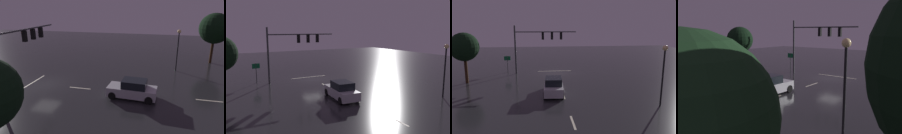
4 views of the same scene
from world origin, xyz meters
The scene contains 9 objects.
ground_plane centered at (0.00, 0.00, 0.00)m, with size 80.00×80.00×0.00m, color #232326.
traffic_signal_assembly centered at (2.43, -0.34, 4.72)m, with size 8.66×0.47×6.76m.
lane_dash_far centered at (0.00, 4.00, 0.00)m, with size 2.20×0.16×0.01m, color beige.
lane_dash_mid centered at (0.00, 10.00, 0.00)m, with size 2.20×0.16×0.01m, color beige.
lane_dash_near centered at (0.00, 16.00, 0.00)m, with size 2.20×0.16×0.01m, color beige.
stop_bar centered at (0.00, -1.52, 0.00)m, with size 5.00×0.16×0.01m, color beige.
car_approaching centered at (0.91, 9.37, 0.80)m, with size 2.14×4.46×1.70m.
street_lamp_left_kerb centered at (-7.93, 13.67, 3.60)m, with size 0.44×0.44×5.16m.
tree_left_far centered at (-12.81, 18.70, 4.86)m, with size 4.16×4.16×6.96m.
Camera 1 is at (17.30, 11.37, 8.03)m, focal length 32.17 mm.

